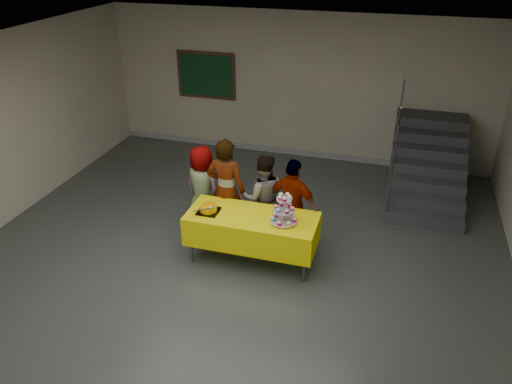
% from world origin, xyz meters
% --- Properties ---
extents(room_shell, '(10.00, 10.04, 3.02)m').
position_xyz_m(room_shell, '(0.00, 0.02, 2.13)').
color(room_shell, '#4C514C').
rests_on(room_shell, ground).
extents(bake_table, '(1.88, 0.78, 0.77)m').
position_xyz_m(bake_table, '(0.26, 0.98, 0.56)').
color(bake_table, '#595960').
rests_on(bake_table, ground).
extents(cupcake_stand, '(0.38, 0.38, 0.44)m').
position_xyz_m(cupcake_stand, '(0.74, 0.93, 0.95)').
color(cupcake_stand, silver).
rests_on(cupcake_stand, bake_table).
extents(bear_cake, '(0.32, 0.36, 0.12)m').
position_xyz_m(bear_cake, '(-0.37, 0.91, 0.83)').
color(bear_cake, black).
rests_on(bear_cake, bake_table).
extents(schoolchild_a, '(0.80, 0.66, 1.40)m').
position_xyz_m(schoolchild_a, '(-0.80, 1.72, 0.70)').
color(schoolchild_a, slate).
rests_on(schoolchild_a, ground).
extents(schoolchild_b, '(0.62, 0.41, 1.68)m').
position_xyz_m(schoolchild_b, '(-0.31, 1.49, 0.84)').
color(schoolchild_b, slate).
rests_on(schoolchild_b, ground).
extents(schoolchild_c, '(0.83, 0.74, 1.41)m').
position_xyz_m(schoolchild_c, '(0.23, 1.67, 0.70)').
color(schoolchild_c, slate).
rests_on(schoolchild_c, ground).
extents(schoolchild_d, '(0.93, 0.59, 1.47)m').
position_xyz_m(schoolchild_d, '(0.74, 1.51, 0.73)').
color(schoolchild_d, slate).
rests_on(schoolchild_d, ground).
extents(staircase, '(1.30, 2.40, 2.04)m').
position_xyz_m(staircase, '(2.70, 4.13, 0.49)').
color(staircase, '#424447').
rests_on(staircase, ground).
extents(noticeboard, '(1.30, 0.05, 1.00)m').
position_xyz_m(noticeboard, '(-1.97, 4.96, 1.60)').
color(noticeboard, '#472B16').
rests_on(noticeboard, ground).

